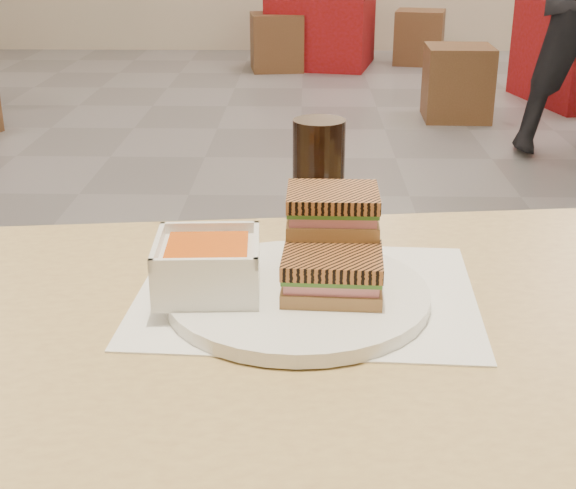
{
  "coord_description": "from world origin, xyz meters",
  "views": [
    {
      "loc": [
        0.03,
        -2.83,
        1.16
      ],
      "look_at": [
        0.01,
        -2.0,
        0.82
      ],
      "focal_mm": 50.27,
      "sensor_mm": 36.0,
      "label": 1
    }
  ],
  "objects_px": {
    "plate": "(298,295)",
    "bg_table_2": "(322,22)",
    "bg_chair_2l": "(276,42)",
    "bg_chair_1l": "(457,83)",
    "panini_lower": "(332,274)",
    "main_table": "(189,426)",
    "cola_glass": "(318,175)",
    "bg_chair_2r": "(419,37)",
    "soup_bowl": "(208,268)"
  },
  "relations": [
    {
      "from": "plate",
      "to": "bg_chair_1l",
      "type": "distance_m",
      "value": 4.32
    },
    {
      "from": "bg_chair_2l",
      "to": "bg_chair_2r",
      "type": "relative_size",
      "value": 0.96
    },
    {
      "from": "plate",
      "to": "cola_glass",
      "type": "relative_size",
      "value": 1.93
    },
    {
      "from": "plate",
      "to": "bg_chair_2r",
      "type": "bearing_deg",
      "value": 81.15
    },
    {
      "from": "main_table",
      "to": "panini_lower",
      "type": "xyz_separation_m",
      "value": [
        0.16,
        0.07,
        0.16
      ]
    },
    {
      "from": "panini_lower",
      "to": "bg_table_2",
      "type": "bearing_deg",
      "value": 89.12
    },
    {
      "from": "panini_lower",
      "to": "bg_chair_2l",
      "type": "distance_m",
      "value": 5.96
    },
    {
      "from": "plate",
      "to": "cola_glass",
      "type": "xyz_separation_m",
      "value": [
        0.03,
        0.25,
        0.07
      ]
    },
    {
      "from": "soup_bowl",
      "to": "cola_glass",
      "type": "relative_size",
      "value": 0.78
    },
    {
      "from": "bg_table_2",
      "to": "bg_chair_2l",
      "type": "relative_size",
      "value": 2.09
    },
    {
      "from": "main_table",
      "to": "bg_chair_2r",
      "type": "height_order",
      "value": "main_table"
    },
    {
      "from": "main_table",
      "to": "bg_chair_1l",
      "type": "xyz_separation_m",
      "value": [
        1.06,
        4.26,
        -0.41
      ]
    },
    {
      "from": "main_table",
      "to": "cola_glass",
      "type": "height_order",
      "value": "cola_glass"
    },
    {
      "from": "plate",
      "to": "bg_table_2",
      "type": "distance_m",
      "value": 6.18
    },
    {
      "from": "panini_lower",
      "to": "bg_chair_2r",
      "type": "distance_m",
      "value": 6.37
    },
    {
      "from": "soup_bowl",
      "to": "panini_lower",
      "type": "height_order",
      "value": "soup_bowl"
    },
    {
      "from": "plate",
      "to": "bg_chair_2l",
      "type": "xyz_separation_m",
      "value": [
        -0.24,
        5.91,
        -0.53
      ]
    },
    {
      "from": "main_table",
      "to": "cola_glass",
      "type": "relative_size",
      "value": 8.21
    },
    {
      "from": "bg_chair_2r",
      "to": "bg_table_2",
      "type": "bearing_deg",
      "value": -173.26
    },
    {
      "from": "soup_bowl",
      "to": "bg_chair_2l",
      "type": "relative_size",
      "value": 0.27
    },
    {
      "from": "cola_glass",
      "to": "bg_chair_2l",
      "type": "relative_size",
      "value": 0.34
    },
    {
      "from": "main_table",
      "to": "bg_chair_2r",
      "type": "distance_m",
      "value": 6.45
    },
    {
      "from": "main_table",
      "to": "bg_chair_2l",
      "type": "height_order",
      "value": "main_table"
    },
    {
      "from": "panini_lower",
      "to": "cola_glass",
      "type": "xyz_separation_m",
      "value": [
        -0.01,
        0.26,
        0.04
      ]
    },
    {
      "from": "main_table",
      "to": "bg_chair_2l",
      "type": "bearing_deg",
      "value": 91.15
    },
    {
      "from": "main_table",
      "to": "bg_table_2",
      "type": "xyz_separation_m",
      "value": [
        0.25,
        6.24,
        -0.28
      ]
    },
    {
      "from": "cola_glass",
      "to": "bg_chair_1l",
      "type": "xyz_separation_m",
      "value": [
        0.92,
        3.93,
        -0.6
      ]
    },
    {
      "from": "cola_glass",
      "to": "bg_chair_1l",
      "type": "distance_m",
      "value": 4.08
    },
    {
      "from": "bg_chair_2l",
      "to": "soup_bowl",
      "type": "bearing_deg",
      "value": -88.67
    },
    {
      "from": "panini_lower",
      "to": "bg_chair_2l",
      "type": "bearing_deg",
      "value": 92.68
    },
    {
      "from": "plate",
      "to": "panini_lower",
      "type": "xyz_separation_m",
      "value": [
        0.04,
        -0.01,
        0.03
      ]
    },
    {
      "from": "cola_glass",
      "to": "bg_chair_1l",
      "type": "height_order",
      "value": "cola_glass"
    },
    {
      "from": "bg_table_2",
      "to": "bg_chair_2r",
      "type": "distance_m",
      "value": 0.86
    },
    {
      "from": "cola_glass",
      "to": "soup_bowl",
      "type": "bearing_deg",
      "value": -116.82
    },
    {
      "from": "plate",
      "to": "bg_chair_2r",
      "type": "relative_size",
      "value": 0.63
    },
    {
      "from": "cola_glass",
      "to": "plate",
      "type": "bearing_deg",
      "value": -95.88
    },
    {
      "from": "plate",
      "to": "soup_bowl",
      "type": "xyz_separation_m",
      "value": [
        -0.1,
        -0.0,
        0.03
      ]
    },
    {
      "from": "soup_bowl",
      "to": "plate",
      "type": "bearing_deg",
      "value": 1.27
    },
    {
      "from": "bg_chair_2l",
      "to": "main_table",
      "type": "bearing_deg",
      "value": -88.85
    },
    {
      "from": "plate",
      "to": "bg_table_2",
      "type": "xyz_separation_m",
      "value": [
        0.13,
        6.16,
        -0.4
      ]
    },
    {
      "from": "panini_lower",
      "to": "bg_chair_2l",
      "type": "relative_size",
      "value": 0.25
    },
    {
      "from": "bg_table_2",
      "to": "main_table",
      "type": "bearing_deg",
      "value": -92.31
    },
    {
      "from": "soup_bowl",
      "to": "bg_table_2",
      "type": "xyz_separation_m",
      "value": [
        0.23,
        6.16,
        -0.44
      ]
    },
    {
      "from": "soup_bowl",
      "to": "bg_table_2",
      "type": "distance_m",
      "value": 6.18
    },
    {
      "from": "bg_chair_2r",
      "to": "bg_chair_1l",
      "type": "bearing_deg",
      "value": -90.9
    },
    {
      "from": "soup_bowl",
      "to": "bg_chair_1l",
      "type": "xyz_separation_m",
      "value": [
        1.04,
        4.18,
        -0.57
      ]
    },
    {
      "from": "plate",
      "to": "bg_chair_1l",
      "type": "relative_size",
      "value": 0.67
    },
    {
      "from": "bg_chair_2r",
      "to": "main_table",
      "type": "bearing_deg",
      "value": -99.79
    },
    {
      "from": "bg_chair_1l",
      "to": "bg_chair_2l",
      "type": "xyz_separation_m",
      "value": [
        -1.18,
        1.74,
        0.0
      ]
    },
    {
      "from": "cola_glass",
      "to": "bg_table_2",
      "type": "xyz_separation_m",
      "value": [
        0.11,
        5.91,
        -0.47
      ]
    }
  ]
}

